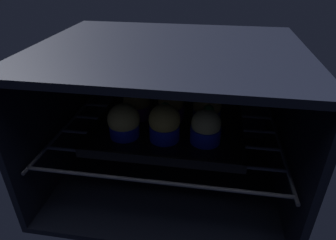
% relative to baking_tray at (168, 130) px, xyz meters
% --- Properties ---
extents(oven_cavity, '(0.59, 0.47, 0.37)m').
position_rel_baking_tray_xyz_m(oven_cavity, '(0.00, 0.05, 0.02)').
color(oven_cavity, black).
rests_on(oven_cavity, ground).
extents(oven_rack, '(0.55, 0.42, 0.01)m').
position_rel_baking_tray_xyz_m(oven_rack, '(0.00, 0.01, -0.01)').
color(oven_rack, '#444756').
rests_on(oven_rack, oven_cavity).
extents(baking_tray, '(0.36, 0.27, 0.02)m').
position_rel_baking_tray_xyz_m(baking_tray, '(0.00, 0.00, 0.00)').
color(baking_tray, black).
rests_on(baking_tray, oven_rack).
extents(muffin_row0_col0, '(0.08, 0.08, 0.08)m').
position_rel_baking_tray_xyz_m(muffin_row0_col0, '(-0.10, -0.05, 0.04)').
color(muffin_row0_col0, '#1928B7').
rests_on(muffin_row0_col0, baking_tray).
extents(muffin_row0_col1, '(0.07, 0.07, 0.09)m').
position_rel_baking_tray_xyz_m(muffin_row0_col1, '(-0.00, -0.05, 0.05)').
color(muffin_row0_col1, '#1928B7').
rests_on(muffin_row0_col1, baking_tray).
extents(muffin_row0_col2, '(0.07, 0.07, 0.09)m').
position_rel_baking_tray_xyz_m(muffin_row0_col2, '(0.09, -0.04, 0.04)').
color(muffin_row0_col2, '#1928B7').
rests_on(muffin_row0_col2, baking_tray).
extents(muffin_row1_col0, '(0.07, 0.07, 0.08)m').
position_rel_baking_tray_xyz_m(muffin_row1_col0, '(-0.09, 0.05, 0.04)').
color(muffin_row1_col0, '#7A238C').
rests_on(muffin_row1_col0, baking_tray).
extents(muffin_row1_col1, '(0.07, 0.07, 0.08)m').
position_rel_baking_tray_xyz_m(muffin_row1_col1, '(0.00, 0.05, 0.04)').
color(muffin_row1_col1, '#7A238C').
rests_on(muffin_row1_col1, baking_tray).
extents(muffin_row1_col2, '(0.07, 0.07, 0.08)m').
position_rel_baking_tray_xyz_m(muffin_row1_col2, '(0.09, 0.05, 0.04)').
color(muffin_row1_col2, '#1928B7').
rests_on(muffin_row1_col2, baking_tray).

